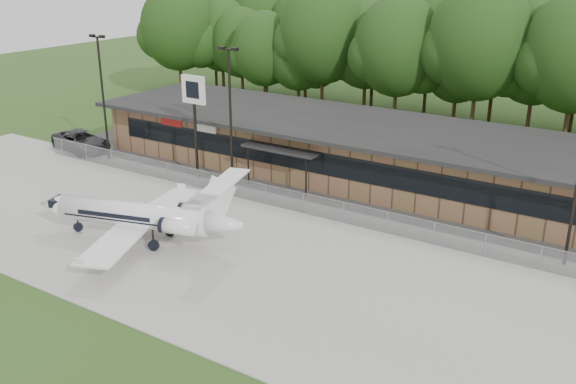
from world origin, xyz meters
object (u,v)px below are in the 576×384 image
Objects in this scene: business_jet at (142,217)px; terminal at (342,146)px; pole_sign at (194,101)px; suv at (81,141)px.

terminal is at bearing 62.19° from business_jet.
business_jet is at bearing -101.77° from terminal.
pole_sign is (-4.87, 10.66, 4.41)m from business_jet.
business_jet reaches higher than terminal.
terminal is at bearing -61.40° from suv.
suv is at bearing 133.16° from business_jet.
pole_sign is at bearing -79.87° from suv.
business_jet reaches higher than suv.
pole_sign is (13.42, -0.25, 5.17)m from suv.
terminal is 23.09m from suv.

